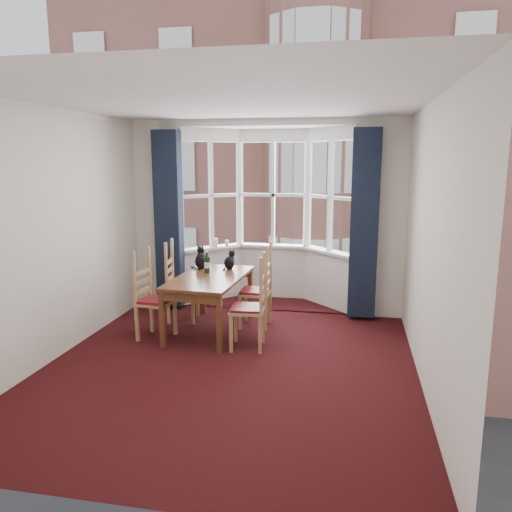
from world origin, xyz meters
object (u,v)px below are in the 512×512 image
(chair_left_near, at_px, (149,301))
(cat_right, at_px, (230,262))
(chair_right_far, at_px, (262,293))
(wine_bottle, at_px, (207,264))
(candle_short, at_px, (227,244))
(chair_left_far, at_px, (176,287))
(dining_table, at_px, (210,282))
(cat_left, at_px, (201,260))
(chair_right_near, at_px, (255,310))
(candle_tall, at_px, (216,243))

(chair_left_near, distance_m, cat_right, 1.26)
(cat_right, bearing_deg, chair_right_far, -21.13)
(cat_right, height_order, wine_bottle, wine_bottle)
(candle_short, bearing_deg, chair_left_far, -111.52)
(dining_table, relative_size, cat_left, 4.77)
(chair_left_near, relative_size, wine_bottle, 3.14)
(cat_left, distance_m, candle_short, 1.03)
(chair_left_near, bearing_deg, cat_left, 62.79)
(candle_short, bearing_deg, wine_bottle, -87.61)
(chair_right_near, height_order, cat_right, cat_right)
(candle_short, bearing_deg, dining_table, -84.45)
(chair_left_far, bearing_deg, chair_right_far, -1.84)
(candle_tall, bearing_deg, candle_short, 9.78)
(dining_table, xyz_separation_m, candle_short, (-0.14, 1.47, 0.27))
(chair_right_far, xyz_separation_m, wine_bottle, (-0.72, -0.11, 0.39))
(dining_table, xyz_separation_m, candle_tall, (-0.32, 1.44, 0.28))
(chair_right_near, relative_size, wine_bottle, 3.14)
(chair_left_near, distance_m, wine_bottle, 0.91)
(cat_left, height_order, candle_tall, cat_left)
(chair_right_far, height_order, cat_right, cat_right)
(dining_table, distance_m, candle_tall, 1.50)
(chair_left_near, height_order, wine_bottle, wine_bottle)
(dining_table, relative_size, cat_right, 5.76)
(chair_left_far, height_order, cat_left, cat_left)
(candle_short, bearing_deg, chair_right_far, -56.38)
(cat_left, bearing_deg, chair_left_far, -161.41)
(chair_right_near, relative_size, candle_short, 8.37)
(wine_bottle, bearing_deg, dining_table, -64.40)
(chair_right_far, distance_m, cat_left, 0.98)
(chair_left_near, height_order, chair_right_far, same)
(chair_left_near, xyz_separation_m, chair_right_far, (1.32, 0.68, 0.00))
(candle_tall, bearing_deg, dining_table, -77.57)
(dining_table, relative_size, candle_tall, 11.59)
(cat_right, distance_m, candle_tall, 1.06)
(chair_left_far, height_order, chair_right_near, same)
(cat_right, height_order, candle_tall, candle_tall)
(chair_left_near, relative_size, candle_tall, 6.82)
(wine_bottle, distance_m, candle_tall, 1.27)
(chair_right_near, distance_m, wine_bottle, 1.11)
(cat_right, relative_size, candle_tall, 2.01)
(chair_right_near, height_order, chair_right_far, same)
(chair_left_far, relative_size, cat_right, 3.39)
(chair_right_far, height_order, candle_tall, candle_tall)
(dining_table, xyz_separation_m, chair_right_near, (0.70, -0.50, -0.18))
(chair_right_far, bearing_deg, dining_table, -154.95)
(dining_table, height_order, cat_left, cat_left)
(chair_left_near, xyz_separation_m, chair_left_far, (0.09, 0.72, 0.00))
(candle_short, bearing_deg, cat_right, -73.59)
(wine_bottle, bearing_deg, candle_tall, 100.31)
(chair_left_near, xyz_separation_m, cat_left, (0.43, 0.84, 0.39))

